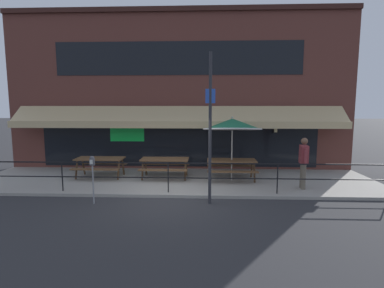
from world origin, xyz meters
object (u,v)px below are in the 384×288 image
at_px(parking_meter_near, 92,165).
at_px(patio_umbrella_right, 232,124).
at_px(picnic_table_left, 100,162).
at_px(picnic_table_centre, 165,163).
at_px(pedestrian_walking, 304,160).
at_px(street_sign_pole, 210,128).
at_px(picnic_table_right, 232,164).

bearing_deg(parking_meter_near, patio_umbrella_right, 31.33).
distance_m(picnic_table_left, picnic_table_centre, 2.52).
bearing_deg(pedestrian_walking, street_sign_pole, -156.18).
distance_m(picnic_table_right, parking_meter_near, 5.01).
height_order(parking_meter_near, street_sign_pole, street_sign_pole).
bearing_deg(parking_meter_near, pedestrian_walking, 13.35).
relative_size(pedestrian_walking, street_sign_pole, 0.39).
xyz_separation_m(picnic_table_right, parking_meter_near, (-4.25, -2.62, 0.44)).
height_order(picnic_table_right, street_sign_pole, street_sign_pole).
bearing_deg(patio_umbrella_right, picnic_table_right, 90.00).
height_order(patio_umbrella_right, pedestrian_walking, patio_umbrella_right).
bearing_deg(street_sign_pole, picnic_table_centre, 122.31).
distance_m(picnic_table_centre, picnic_table_right, 2.52).
height_order(picnic_table_left, picnic_table_right, same).
bearing_deg(parking_meter_near, picnic_table_centre, 58.21).
relative_size(picnic_table_left, picnic_table_centre, 1.00).
distance_m(pedestrian_walking, street_sign_pole, 3.62).
height_order(picnic_table_centre, parking_meter_near, parking_meter_near).
bearing_deg(picnic_table_left, pedestrian_walking, -9.88).
xyz_separation_m(patio_umbrella_right, street_sign_pole, (-0.85, -2.42, 0.05)).
bearing_deg(pedestrian_walking, picnic_table_left, 170.12).
bearing_deg(parking_meter_near, picnic_table_left, 105.49).
distance_m(picnic_table_left, pedestrian_walking, 7.43).
height_order(picnic_table_centre, patio_umbrella_right, patio_umbrella_right).
bearing_deg(picnic_table_centre, picnic_table_left, 179.45).
bearing_deg(pedestrian_walking, picnic_table_centre, 165.40).
bearing_deg(picnic_table_left, picnic_table_right, -2.27).
xyz_separation_m(picnic_table_left, parking_meter_near, (0.78, -2.82, 0.44)).
xyz_separation_m(picnic_table_right, street_sign_pole, (-0.85, -2.46, 1.52)).
bearing_deg(street_sign_pole, picnic_table_left, 147.58).
bearing_deg(street_sign_pole, picnic_table_right, 70.87).
relative_size(pedestrian_walking, parking_meter_near, 1.20).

